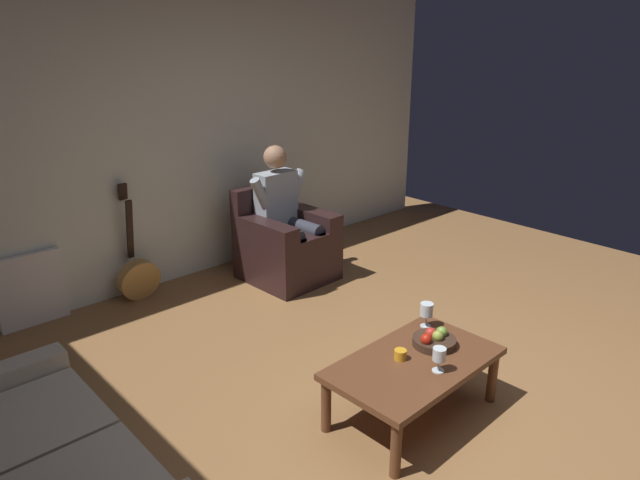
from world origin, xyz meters
TOP-DOWN VIEW (x-y plane):
  - ground_plane at (0.00, 0.00)m, footprint 7.20×7.20m
  - wall_back at (0.00, -3.03)m, footprint 6.28×0.06m
  - armchair at (-0.52, -2.31)m, footprint 0.74×0.78m
  - person_seated at (-0.53, -2.30)m, footprint 0.65×0.62m
  - coffee_table at (0.26, -0.17)m, footprint 1.07×0.64m
  - guitar at (0.71, -2.82)m, footprint 0.36×0.22m
  - radiator at (1.54, -2.96)m, footprint 0.52×0.06m
  - wine_glass_near at (0.25, -0.01)m, footprint 0.08×0.08m
  - wine_glass_far at (-0.13, -0.38)m, footprint 0.09×0.09m
  - fruit_bowl at (0.03, -0.20)m, footprint 0.27×0.27m
  - candle_jar at (0.31, -0.24)m, footprint 0.07×0.07m

SIDE VIEW (x-z plane):
  - ground_plane at x=0.00m, z-range 0.00..0.00m
  - guitar at x=0.71m, z-range -0.29..0.73m
  - radiator at x=1.54m, z-range 0.00..0.59m
  - armchair at x=-0.52m, z-range -0.11..0.75m
  - coffee_table at x=0.26m, z-range 0.14..0.52m
  - candle_jar at x=0.31m, z-range 0.38..0.44m
  - fruit_bowl at x=0.03m, z-range 0.37..0.47m
  - wine_glass_near at x=0.25m, z-range 0.41..0.56m
  - wine_glass_far at x=-0.13m, z-range 0.41..0.58m
  - person_seated at x=-0.53m, z-range 0.04..1.29m
  - wall_back at x=0.00m, z-range 0.00..2.71m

